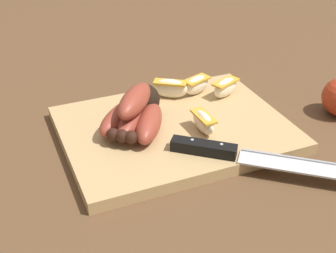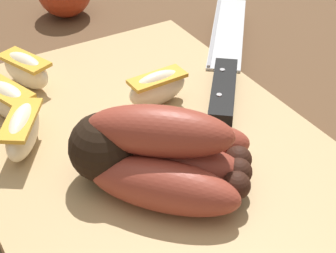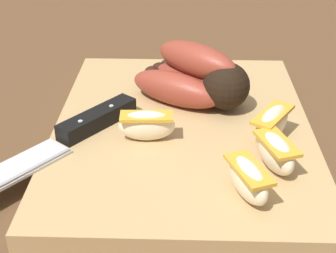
{
  "view_description": "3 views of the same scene",
  "coord_description": "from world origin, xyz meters",
  "px_view_note": "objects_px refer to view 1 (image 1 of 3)",
  "views": [
    {
      "loc": [
        0.27,
        0.6,
        0.42
      ],
      "look_at": [
        0.03,
        0.01,
        0.03
      ],
      "focal_mm": 49.64,
      "sensor_mm": 36.0,
      "label": 1
    },
    {
      "loc": [
        0.34,
        -0.18,
        0.31
      ],
      "look_at": [
        0.03,
        0.01,
        0.04
      ],
      "focal_mm": 57.83,
      "sensor_mm": 36.0,
      "label": 2
    },
    {
      "loc": [
        -0.47,
        -0.01,
        0.3
      ],
      "look_at": [
        -0.02,
        0.01,
        0.03
      ],
      "focal_mm": 53.47,
      "sensor_mm": 36.0,
      "label": 3
    }
  ],
  "objects_px": {
    "apple_wedge_middle": "(170,88)",
    "apple_wedge_far": "(225,87)",
    "chefs_knife": "(238,153)",
    "banana_bunch": "(136,113)",
    "apple_wedge_extra": "(203,122)",
    "apple_wedge_near": "(197,85)"
  },
  "relations": [
    {
      "from": "apple_wedge_far",
      "to": "apple_wedge_extra",
      "type": "bearing_deg",
      "value": 45.73
    },
    {
      "from": "chefs_knife",
      "to": "apple_wedge_near",
      "type": "xyz_separation_m",
      "value": [
        -0.03,
        -0.21,
        0.01
      ]
    },
    {
      "from": "chefs_knife",
      "to": "banana_bunch",
      "type": "bearing_deg",
      "value": -51.52
    },
    {
      "from": "chefs_knife",
      "to": "apple_wedge_middle",
      "type": "xyz_separation_m",
      "value": [
        0.02,
        -0.22,
        0.01
      ]
    },
    {
      "from": "chefs_knife",
      "to": "apple_wedge_extra",
      "type": "xyz_separation_m",
      "value": [
        0.02,
        -0.09,
        0.01
      ]
    },
    {
      "from": "apple_wedge_far",
      "to": "chefs_knife",
      "type": "bearing_deg",
      "value": 66.99
    },
    {
      "from": "apple_wedge_near",
      "to": "apple_wedge_middle",
      "type": "distance_m",
      "value": 0.05
    },
    {
      "from": "apple_wedge_near",
      "to": "banana_bunch",
      "type": "bearing_deg",
      "value": 26.2
    },
    {
      "from": "chefs_knife",
      "to": "apple_wedge_middle",
      "type": "height_order",
      "value": "apple_wedge_middle"
    },
    {
      "from": "apple_wedge_near",
      "to": "apple_wedge_extra",
      "type": "xyz_separation_m",
      "value": [
        0.05,
        0.13,
        -0.0
      ]
    },
    {
      "from": "apple_wedge_near",
      "to": "apple_wedge_middle",
      "type": "bearing_deg",
      "value": -4.15
    },
    {
      "from": "apple_wedge_far",
      "to": "apple_wedge_middle",
      "type": "bearing_deg",
      "value": -19.81
    },
    {
      "from": "apple_wedge_middle",
      "to": "banana_bunch",
      "type": "bearing_deg",
      "value": 38.94
    },
    {
      "from": "banana_bunch",
      "to": "apple_wedge_extra",
      "type": "distance_m",
      "value": 0.11
    },
    {
      "from": "banana_bunch",
      "to": "apple_wedge_extra",
      "type": "xyz_separation_m",
      "value": [
        -0.1,
        0.05,
        -0.01
      ]
    },
    {
      "from": "chefs_knife",
      "to": "apple_wedge_far",
      "type": "distance_m",
      "value": 0.2
    },
    {
      "from": "banana_bunch",
      "to": "chefs_knife",
      "type": "distance_m",
      "value": 0.18
    },
    {
      "from": "banana_bunch",
      "to": "apple_wedge_far",
      "type": "relative_size",
      "value": 2.26
    },
    {
      "from": "chefs_knife",
      "to": "apple_wedge_middle",
      "type": "relative_size",
      "value": 3.57
    },
    {
      "from": "apple_wedge_extra",
      "to": "apple_wedge_near",
      "type": "bearing_deg",
      "value": -111.08
    },
    {
      "from": "apple_wedge_middle",
      "to": "apple_wedge_far",
      "type": "xyz_separation_m",
      "value": [
        -0.1,
        0.03,
        -0.0
      ]
    },
    {
      "from": "banana_bunch",
      "to": "chefs_knife",
      "type": "bearing_deg",
      "value": 128.48
    }
  ]
}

